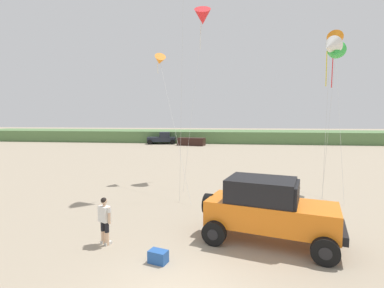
{
  "coord_description": "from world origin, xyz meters",
  "views": [
    {
      "loc": [
        1.15,
        -6.64,
        4.42
      ],
      "look_at": [
        -0.21,
        4.1,
        3.41
      ],
      "focal_mm": 27.1,
      "sensor_mm": 36.0,
      "label": 1
    }
  ],
  "objects_px": {
    "distant_pickup": "(162,138)",
    "distant_sedan": "(191,142)",
    "kite_black_sled": "(330,47)",
    "kite_white_parafoil": "(160,61)",
    "person_watching": "(105,218)",
    "kite_pink_ribbon": "(335,41)",
    "kite_green_box": "(203,17)",
    "cooler_box": "(158,257)",
    "jeep": "(269,209)",
    "kite_blue_swept": "(336,53)"
  },
  "relations": [
    {
      "from": "kite_green_box",
      "to": "kite_pink_ribbon",
      "type": "bearing_deg",
      "value": -4.1
    },
    {
      "from": "kite_pink_ribbon",
      "to": "kite_black_sled",
      "type": "bearing_deg",
      "value": -113.31
    },
    {
      "from": "jeep",
      "to": "kite_white_parafoil",
      "type": "bearing_deg",
      "value": 122.59
    },
    {
      "from": "cooler_box",
      "to": "distant_pickup",
      "type": "xyz_separation_m",
      "value": [
        -8.79,
        38.54,
        0.75
      ]
    },
    {
      "from": "distant_sedan",
      "to": "kite_green_box",
      "type": "relative_size",
      "value": 0.34
    },
    {
      "from": "kite_green_box",
      "to": "kite_white_parafoil",
      "type": "bearing_deg",
      "value": -153.06
    },
    {
      "from": "kite_black_sled",
      "to": "kite_white_parafoil",
      "type": "height_order",
      "value": "kite_black_sled"
    },
    {
      "from": "kite_pink_ribbon",
      "to": "cooler_box",
      "type": "bearing_deg",
      "value": -125.84
    },
    {
      "from": "distant_sedan",
      "to": "kite_blue_swept",
      "type": "distance_m",
      "value": 30.14
    },
    {
      "from": "cooler_box",
      "to": "distant_pickup",
      "type": "height_order",
      "value": "distant_pickup"
    },
    {
      "from": "distant_sedan",
      "to": "kite_blue_swept",
      "type": "relative_size",
      "value": 0.47
    },
    {
      "from": "kite_blue_swept",
      "to": "kite_pink_ribbon",
      "type": "bearing_deg",
      "value": 72.96
    },
    {
      "from": "distant_pickup",
      "to": "kite_green_box",
      "type": "distance_m",
      "value": 28.98
    },
    {
      "from": "distant_sedan",
      "to": "kite_black_sled",
      "type": "height_order",
      "value": "kite_black_sled"
    },
    {
      "from": "distant_pickup",
      "to": "kite_pink_ribbon",
      "type": "xyz_separation_m",
      "value": [
        17.8,
        -26.07,
        8.53
      ]
    },
    {
      "from": "person_watching",
      "to": "distant_pickup",
      "type": "xyz_separation_m",
      "value": [
        -6.65,
        37.52,
        0.0
      ]
    },
    {
      "from": "cooler_box",
      "to": "kite_pink_ribbon",
      "type": "relative_size",
      "value": 0.06
    },
    {
      "from": "person_watching",
      "to": "kite_black_sled",
      "type": "height_order",
      "value": "kite_black_sled"
    },
    {
      "from": "jeep",
      "to": "kite_white_parafoil",
      "type": "xyz_separation_m",
      "value": [
        -6.2,
        9.7,
        7.11
      ]
    },
    {
      "from": "kite_white_parafoil",
      "to": "jeep",
      "type": "bearing_deg",
      "value": -57.41
    },
    {
      "from": "distant_pickup",
      "to": "kite_green_box",
      "type": "height_order",
      "value": "kite_green_box"
    },
    {
      "from": "distant_sedan",
      "to": "kite_green_box",
      "type": "bearing_deg",
      "value": -70.24
    },
    {
      "from": "jeep",
      "to": "kite_pink_ribbon",
      "type": "height_order",
      "value": "kite_pink_ribbon"
    },
    {
      "from": "kite_blue_swept",
      "to": "person_watching",
      "type": "bearing_deg",
      "value": -139.21
    },
    {
      "from": "person_watching",
      "to": "kite_blue_swept",
      "type": "xyz_separation_m",
      "value": [
        10.39,
        8.97,
        7.24
      ]
    },
    {
      "from": "kite_black_sled",
      "to": "kite_pink_ribbon",
      "type": "relative_size",
      "value": 0.9
    },
    {
      "from": "cooler_box",
      "to": "distant_sedan",
      "type": "distance_m",
      "value": 36.79
    },
    {
      "from": "distant_sedan",
      "to": "kite_blue_swept",
      "type": "bearing_deg",
      "value": -55.36
    },
    {
      "from": "distant_pickup",
      "to": "kite_pink_ribbon",
      "type": "bearing_deg",
      "value": -55.67
    },
    {
      "from": "distant_sedan",
      "to": "kite_white_parafoil",
      "type": "xyz_separation_m",
      "value": [
        1.01,
        -24.93,
        7.71
      ]
    },
    {
      "from": "person_watching",
      "to": "kite_pink_ribbon",
      "type": "relative_size",
      "value": 0.16
    },
    {
      "from": "jeep",
      "to": "person_watching",
      "type": "distance_m",
      "value": 5.75
    },
    {
      "from": "distant_pickup",
      "to": "kite_black_sled",
      "type": "bearing_deg",
      "value": -59.92
    },
    {
      "from": "person_watching",
      "to": "distant_sedan",
      "type": "relative_size",
      "value": 0.4
    },
    {
      "from": "kite_green_box",
      "to": "kite_blue_swept",
      "type": "height_order",
      "value": "kite_green_box"
    },
    {
      "from": "cooler_box",
      "to": "kite_green_box",
      "type": "xyz_separation_m",
      "value": [
        0.15,
        13.11,
        11.37
      ]
    },
    {
      "from": "distant_pickup",
      "to": "distant_sedan",
      "type": "bearing_deg",
      "value": -20.79
    },
    {
      "from": "cooler_box",
      "to": "kite_white_parafoil",
      "type": "relative_size",
      "value": 0.06
    },
    {
      "from": "person_watching",
      "to": "distant_sedan",
      "type": "xyz_separation_m",
      "value": [
        -1.54,
        35.58,
        -0.34
      ]
    },
    {
      "from": "kite_green_box",
      "to": "kite_pink_ribbon",
      "type": "xyz_separation_m",
      "value": [
        8.86,
        -0.63,
        -2.09
      ]
    },
    {
      "from": "person_watching",
      "to": "kite_black_sled",
      "type": "xyz_separation_m",
      "value": [
        10.0,
        8.77,
        7.54
      ]
    },
    {
      "from": "distant_pickup",
      "to": "kite_white_parafoil",
      "type": "relative_size",
      "value": 0.55
    },
    {
      "from": "jeep",
      "to": "distant_sedan",
      "type": "distance_m",
      "value": 35.38
    },
    {
      "from": "kite_white_parafoil",
      "to": "kite_black_sled",
      "type": "bearing_deg",
      "value": -10.11
    },
    {
      "from": "distant_pickup",
      "to": "person_watching",
      "type": "bearing_deg",
      "value": -79.95
    },
    {
      "from": "kite_black_sled",
      "to": "cooler_box",
      "type": "bearing_deg",
      "value": -128.73
    },
    {
      "from": "distant_sedan",
      "to": "kite_black_sled",
      "type": "distance_m",
      "value": 30.24
    },
    {
      "from": "person_watching",
      "to": "distant_sedan",
      "type": "height_order",
      "value": "person_watching"
    },
    {
      "from": "jeep",
      "to": "kite_green_box",
      "type": "distance_m",
      "value": 15.58
    },
    {
      "from": "kite_green_box",
      "to": "distant_sedan",
      "type": "bearing_deg",
      "value": 99.27
    }
  ]
}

